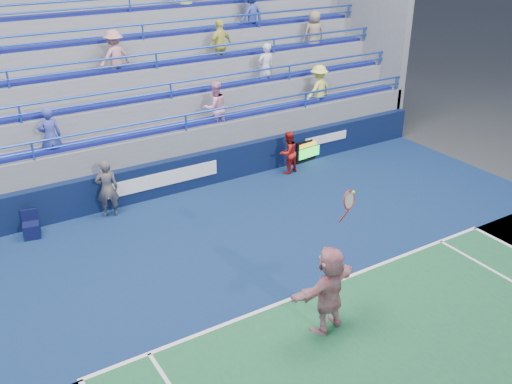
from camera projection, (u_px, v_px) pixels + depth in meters
ground at (316, 290)px, 13.10m from camera, size 120.00×120.00×0.00m
sponsor_wall at (192, 172)px, 17.85m from camera, size 18.00×0.32×1.10m
bleacher_stand at (144, 110)px, 20.31m from camera, size 18.00×5.60×6.13m
serve_speed_board at (308, 150)px, 19.93m from camera, size 1.15×0.26×0.79m
judge_chair at (32, 229)px, 15.17m from camera, size 0.50×0.51×0.75m
tennis_player at (329, 289)px, 11.47m from camera, size 1.86×0.89×3.08m
line_judge at (107, 189)px, 16.01m from camera, size 0.70×0.54×1.71m
ball_girl at (288, 153)px, 18.83m from camera, size 0.81×0.69×1.46m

